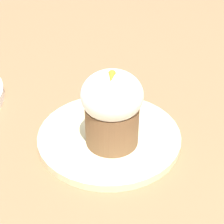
{
  "coord_description": "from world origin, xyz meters",
  "views": [
    {
      "loc": [
        0.43,
        0.05,
        0.36
      ],
      "look_at": [
        0.02,
        0.01,
        0.06
      ],
      "focal_mm": 60.0,
      "sensor_mm": 36.0,
      "label": 1
    }
  ],
  "objects": [
    {
      "name": "dessert_plate",
      "position": [
        0.0,
        0.0,
        0.01
      ],
      "size": [
        0.21,
        0.21,
        0.01
      ],
      "color": "beige",
      "rests_on": "ground_plane"
    },
    {
      "name": "spoon",
      "position": [
        -0.02,
        0.01,
        0.01
      ],
      "size": [
        0.11,
        0.03,
        0.01
      ],
      "color": "silver",
      "rests_on": "dessert_plate"
    },
    {
      "name": "ground_plane",
      "position": [
        0.0,
        0.0,
        0.0
      ],
      "size": [
        4.0,
        4.0,
        0.0
      ],
      "primitive_type": "plane",
      "color": "#846042"
    },
    {
      "name": "carrot_cake",
      "position": [
        0.02,
        0.01,
        0.07
      ],
      "size": [
        0.08,
        0.08,
        0.12
      ],
      "color": "brown",
      "rests_on": "dessert_plate"
    }
  ]
}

